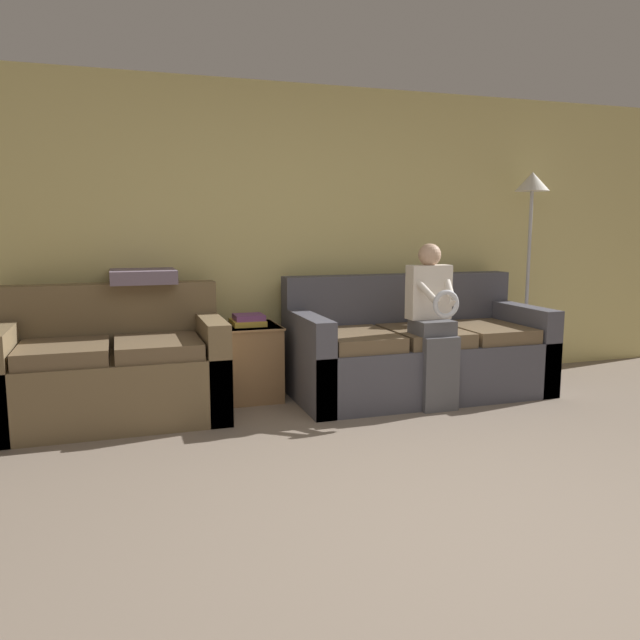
# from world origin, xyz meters

# --- Properties ---
(ground_plane) EXTENTS (14.00, 14.00, 0.00)m
(ground_plane) POSITION_xyz_m (0.00, 0.00, 0.00)
(ground_plane) COLOR gray
(wall_back) EXTENTS (7.97, 0.06, 2.55)m
(wall_back) POSITION_xyz_m (0.00, 3.00, 1.27)
(wall_back) COLOR #DBCC7F
(wall_back) RESTS_ON ground_plane
(couch_main) EXTENTS (2.08, 0.97, 0.97)m
(couch_main) POSITION_xyz_m (0.90, 2.43, 0.34)
(couch_main) COLOR #4C4C56
(couch_main) RESTS_ON ground_plane
(couch_side) EXTENTS (1.56, 0.88, 0.96)m
(couch_side) POSITION_xyz_m (-1.49, 2.45, 0.35)
(couch_side) COLOR brown
(couch_side) RESTS_ON ground_plane
(child_left_seated) EXTENTS (0.34, 0.38, 1.25)m
(child_left_seated) POSITION_xyz_m (0.84, 2.02, 0.68)
(child_left_seated) COLOR #56565B
(child_left_seated) RESTS_ON ground_plane
(side_shelf) EXTENTS (0.46, 0.53, 0.60)m
(side_shelf) POSITION_xyz_m (-0.44, 2.69, 0.31)
(side_shelf) COLOR olive
(side_shelf) RESTS_ON ground_plane
(book_stack) EXTENTS (0.26, 0.30, 0.09)m
(book_stack) POSITION_xyz_m (-0.45, 2.70, 0.64)
(book_stack) COLOR gold
(book_stack) RESTS_ON side_shelf
(floor_lamp) EXTENTS (0.31, 0.31, 1.87)m
(floor_lamp) POSITION_xyz_m (2.18, 2.70, 1.55)
(floor_lamp) COLOR #2D2B28
(floor_lamp) RESTS_ON ground_plane
(throw_pillow) EXTENTS (0.48, 0.48, 0.10)m
(throw_pillow) POSITION_xyz_m (-1.24, 2.75, 1.01)
(throw_pillow) COLOR slate
(throw_pillow) RESTS_ON couch_side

